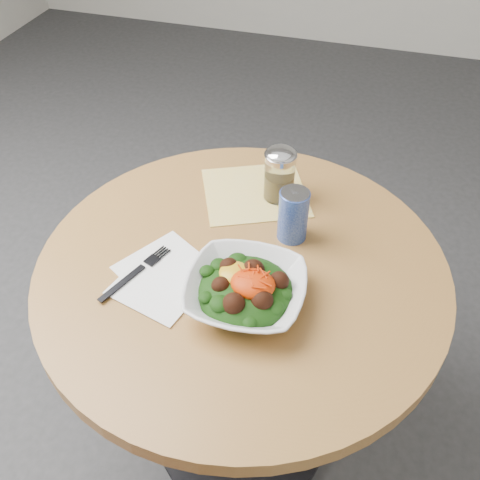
# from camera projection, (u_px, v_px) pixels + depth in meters

# --- Properties ---
(ground) EXTENTS (6.00, 6.00, 0.00)m
(ground) POSITION_uv_depth(u_px,v_px,m) (241.00, 429.00, 1.68)
(ground) COLOR #2F2F32
(ground) RESTS_ON ground
(table) EXTENTS (0.90, 0.90, 0.75)m
(table) POSITION_uv_depth(u_px,v_px,m) (242.00, 319.00, 1.30)
(table) COLOR black
(table) RESTS_ON ground
(cloth_napkin) EXTENTS (0.32, 0.31, 0.00)m
(cloth_napkin) POSITION_uv_depth(u_px,v_px,m) (255.00, 193.00, 1.34)
(cloth_napkin) COLOR #E5AD0C
(cloth_napkin) RESTS_ON table
(paper_napkins) EXTENTS (0.24, 0.26, 0.00)m
(paper_napkins) POSITION_uv_depth(u_px,v_px,m) (163.00, 276.00, 1.14)
(paper_napkins) COLOR white
(paper_napkins) RESTS_ON table
(salad_bowl) EXTENTS (0.25, 0.25, 0.09)m
(salad_bowl) POSITION_uv_depth(u_px,v_px,m) (246.00, 290.00, 1.06)
(salad_bowl) COLOR silver
(salad_bowl) RESTS_ON table
(fork) EXTENTS (0.09, 0.19, 0.00)m
(fork) POSITION_uv_depth(u_px,v_px,m) (137.00, 272.00, 1.14)
(fork) COLOR black
(fork) RESTS_ON table
(spice_shaker) EXTENTS (0.08, 0.08, 0.14)m
(spice_shaker) POSITION_uv_depth(u_px,v_px,m) (280.00, 174.00, 1.29)
(spice_shaker) COLOR silver
(spice_shaker) RESTS_ON table
(beverage_can) EXTENTS (0.07, 0.07, 0.13)m
(beverage_can) POSITION_uv_depth(u_px,v_px,m) (293.00, 215.00, 1.19)
(beverage_can) COLOR navy
(beverage_can) RESTS_ON table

